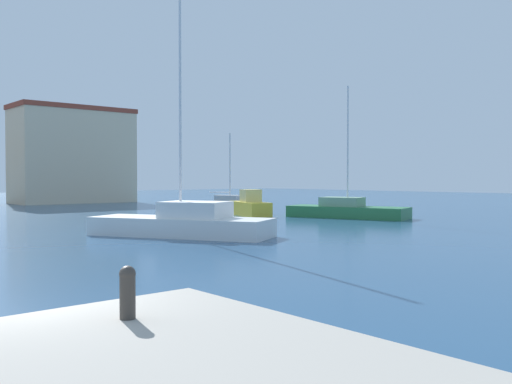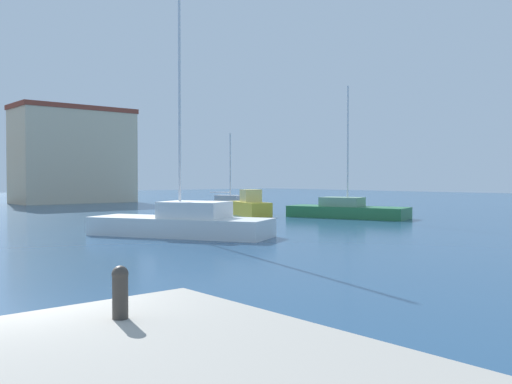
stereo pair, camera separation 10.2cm
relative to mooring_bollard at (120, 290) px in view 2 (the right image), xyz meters
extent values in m
plane|color=navy|center=(14.37, 22.02, -1.43)|extent=(160.00, 160.00, 0.00)
cylinder|color=#38332D|center=(0.00, 0.00, -0.07)|extent=(0.18, 0.18, 0.51)
sphere|color=#38332D|center=(0.00, 0.00, 0.18)|extent=(0.19, 0.19, 0.19)
cube|color=white|center=(11.30, 16.12, -0.99)|extent=(6.36, 8.79, 0.87)
cube|color=silver|center=(11.67, 15.44, -0.19)|extent=(3.27, 3.58, 0.75)
cylinder|color=silver|center=(11.30, 16.12, 4.59)|extent=(0.12, 0.12, 10.30)
cube|color=#28703D|center=(26.43, 18.75, -1.04)|extent=(4.94, 8.47, 0.77)
cube|color=gray|center=(26.30, 19.12, -0.35)|extent=(2.51, 3.14, 0.62)
cylinder|color=silver|center=(26.43, 18.75, 3.41)|extent=(0.12, 0.12, 8.13)
cube|color=gray|center=(26.56, 31.74, -1.14)|extent=(3.80, 5.76, 0.57)
cube|color=#ADB0B5|center=(26.48, 31.91, -0.53)|extent=(1.98, 2.40, 0.66)
cylinder|color=silver|center=(26.56, 31.74, 2.11)|extent=(0.12, 0.12, 5.94)
cylinder|color=silver|center=(26.14, 32.66, 0.04)|extent=(0.89, 1.81, 0.08)
cube|color=gold|center=(22.86, 24.80, -0.93)|extent=(2.86, 4.78, 0.99)
cube|color=#DFCD77|center=(22.79, 24.60, 0.01)|extent=(1.55, 1.53, 0.90)
cube|color=beige|center=(21.77, 53.05, 3.48)|extent=(12.18, 5.93, 9.82)
cube|color=brown|center=(21.77, 53.05, 8.64)|extent=(12.43, 6.05, 0.50)
camera|label=1|loc=(-3.06, -5.76, 1.28)|focal=39.33mm
camera|label=2|loc=(-2.98, -5.83, 1.28)|focal=39.33mm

